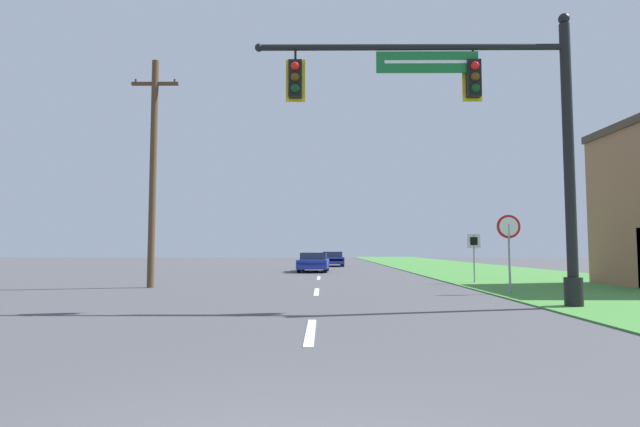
{
  "coord_description": "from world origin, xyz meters",
  "views": [
    {
      "loc": [
        0.22,
        -2.81,
        1.45
      ],
      "look_at": [
        0.0,
        31.96,
        3.91
      ],
      "focal_mm": 28.0,
      "sensor_mm": 36.0,
      "label": 1
    }
  ],
  "objects_px": {
    "car_ahead": "(314,262)",
    "stop_sign": "(509,236)",
    "far_car": "(332,259)",
    "signal_mast": "(490,128)",
    "route_sign_post": "(474,247)",
    "utility_pole_near": "(153,168)"
  },
  "relations": [
    {
      "from": "car_ahead",
      "to": "signal_mast",
      "type": "bearing_deg",
      "value": -75.91
    },
    {
      "from": "far_car",
      "to": "utility_pole_near",
      "type": "xyz_separation_m",
      "value": [
        -7.23,
        -23.03,
        3.89
      ]
    },
    {
      "from": "far_car",
      "to": "stop_sign",
      "type": "distance_m",
      "value": 26.15
    },
    {
      "from": "stop_sign",
      "to": "route_sign_post",
      "type": "bearing_deg",
      "value": 86.23
    },
    {
      "from": "signal_mast",
      "to": "utility_pole_near",
      "type": "height_order",
      "value": "utility_pole_near"
    },
    {
      "from": "car_ahead",
      "to": "far_car",
      "type": "bearing_deg",
      "value": 82.25
    },
    {
      "from": "stop_sign",
      "to": "far_car",
      "type": "bearing_deg",
      "value": 101.56
    },
    {
      "from": "car_ahead",
      "to": "route_sign_post",
      "type": "relative_size",
      "value": 2.16
    },
    {
      "from": "car_ahead",
      "to": "stop_sign",
      "type": "relative_size",
      "value": 1.75
    },
    {
      "from": "car_ahead",
      "to": "utility_pole_near",
      "type": "relative_size",
      "value": 0.51
    },
    {
      "from": "car_ahead",
      "to": "stop_sign",
      "type": "height_order",
      "value": "stop_sign"
    },
    {
      "from": "stop_sign",
      "to": "utility_pole_near",
      "type": "distance_m",
      "value": 13.0
    },
    {
      "from": "signal_mast",
      "to": "route_sign_post",
      "type": "relative_size",
      "value": 4.02
    },
    {
      "from": "signal_mast",
      "to": "utility_pole_near",
      "type": "bearing_deg",
      "value": 149.5
    },
    {
      "from": "car_ahead",
      "to": "far_car",
      "type": "distance_m",
      "value": 10.21
    },
    {
      "from": "car_ahead",
      "to": "utility_pole_near",
      "type": "distance_m",
      "value": 14.71
    },
    {
      "from": "car_ahead",
      "to": "utility_pole_near",
      "type": "bearing_deg",
      "value": -114.39
    },
    {
      "from": "signal_mast",
      "to": "route_sign_post",
      "type": "bearing_deg",
      "value": 76.18
    },
    {
      "from": "signal_mast",
      "to": "stop_sign",
      "type": "height_order",
      "value": "signal_mast"
    },
    {
      "from": "signal_mast",
      "to": "far_car",
      "type": "bearing_deg",
      "value": 96.7
    },
    {
      "from": "far_car",
      "to": "stop_sign",
      "type": "bearing_deg",
      "value": -78.44
    },
    {
      "from": "signal_mast",
      "to": "utility_pole_near",
      "type": "distance_m",
      "value": 12.39
    }
  ]
}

